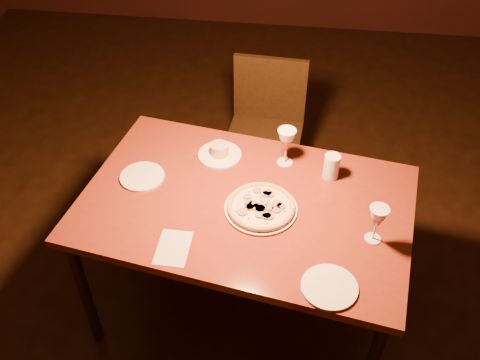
# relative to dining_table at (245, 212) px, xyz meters

# --- Properties ---
(floor) EXTENTS (7.00, 7.00, 0.00)m
(floor) POSITION_rel_dining_table_xyz_m (0.00, -0.07, -0.72)
(floor) COLOR black
(floor) RESTS_ON ground
(dining_table) EXTENTS (1.61, 1.18, 0.79)m
(dining_table) POSITION_rel_dining_table_xyz_m (0.00, 0.00, 0.00)
(dining_table) COLOR maroon
(dining_table) RESTS_ON floor
(chair_far) EXTENTS (0.47, 0.47, 0.92)m
(chair_far) POSITION_rel_dining_table_xyz_m (0.01, 0.94, -0.20)
(chair_far) COLOR black
(chair_far) RESTS_ON floor
(pizza_plate) EXTENTS (0.32, 0.32, 0.04)m
(pizza_plate) POSITION_rel_dining_table_xyz_m (0.07, -0.04, 0.09)
(pizza_plate) COLOR white
(pizza_plate) RESTS_ON dining_table
(ramekin_saucer) EXTENTS (0.22, 0.22, 0.07)m
(ramekin_saucer) POSITION_rel_dining_table_xyz_m (-0.17, 0.31, 0.09)
(ramekin_saucer) COLOR white
(ramekin_saucer) RESTS_ON dining_table
(wine_glass_far) EXTENTS (0.09, 0.09, 0.20)m
(wine_glass_far) POSITION_rel_dining_table_xyz_m (0.16, 0.30, 0.17)
(wine_glass_far) COLOR #B6564C
(wine_glass_far) RESTS_ON dining_table
(wine_glass_right) EXTENTS (0.08, 0.08, 0.18)m
(wine_glass_right) POSITION_rel_dining_table_xyz_m (0.56, -0.15, 0.16)
(wine_glass_right) COLOR #B6564C
(wine_glass_right) RESTS_ON dining_table
(water_tumbler) EXTENTS (0.08, 0.08, 0.13)m
(water_tumbler) POSITION_rel_dining_table_xyz_m (0.38, 0.22, 0.13)
(water_tumbler) COLOR silver
(water_tumbler) RESTS_ON dining_table
(side_plate_left) EXTENTS (0.21, 0.21, 0.01)m
(side_plate_left) POSITION_rel_dining_table_xyz_m (-0.51, 0.10, 0.08)
(side_plate_left) COLOR white
(side_plate_left) RESTS_ON dining_table
(side_plate_near) EXTENTS (0.22, 0.22, 0.01)m
(side_plate_near) POSITION_rel_dining_table_xyz_m (0.38, -0.43, 0.08)
(side_plate_near) COLOR white
(side_plate_near) RESTS_ON dining_table
(menu_card) EXTENTS (0.13, 0.20, 0.00)m
(menu_card) POSITION_rel_dining_table_xyz_m (-0.26, -0.31, 0.07)
(menu_card) COLOR beige
(menu_card) RESTS_ON dining_table
(pendant_light) EXTENTS (0.12, 0.12, 0.12)m
(pendant_light) POSITION_rel_dining_table_xyz_m (-0.00, 0.00, 0.94)
(pendant_light) COLOR #FF8D47
(pendant_light) RESTS_ON ceiling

